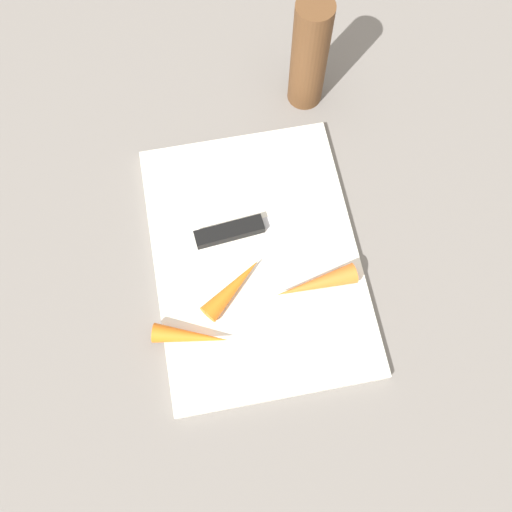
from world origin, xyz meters
TOP-DOWN VIEW (x-y plane):
  - ground_plane at (0.00, 0.00)m, footprint 1.40×1.40m
  - cutting_board at (0.00, 0.00)m, footprint 0.36×0.26m
  - knife at (-0.04, -0.01)m, footprint 0.04×0.20m
  - carrot_longest at (0.05, 0.06)m, footprint 0.04×0.10m
  - carrot_medium at (0.04, -0.04)m, footprint 0.08×0.09m
  - carrot_shortest at (0.09, -0.10)m, footprint 0.05×0.09m
  - pepper_grinder at (-0.24, 0.12)m, footprint 0.05×0.05m

SIDE VIEW (x-z plane):
  - ground_plane at x=0.00m, z-range 0.00..0.00m
  - cutting_board at x=0.00m, z-range 0.00..0.01m
  - knife at x=-0.04m, z-range 0.01..0.02m
  - carrot_shortest at x=0.09m, z-range 0.01..0.04m
  - carrot_medium at x=0.04m, z-range 0.01..0.04m
  - carrot_longest at x=0.05m, z-range 0.01..0.04m
  - pepper_grinder at x=-0.24m, z-range 0.00..0.17m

